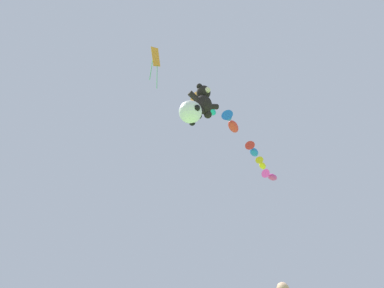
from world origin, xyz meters
TOP-DOWN VIEW (x-y plane):
  - teddy_bear_kite at (-0.23, 2.89)m, footprint 1.87×0.82m
  - soccer_ball_kite at (-1.10, 2.81)m, footprint 1.15×1.14m
  - fish_kite_teal at (1.11, 4.45)m, footprint 2.14×1.15m
  - fish_kite_crimson at (4.12, 5.19)m, footprint 2.23×1.67m
  - fish_kite_cobalt at (6.94, 5.91)m, footprint 1.80×1.32m
  - fish_kite_goldfin at (9.31, 7.06)m, footprint 1.77×1.29m
  - fish_kite_magenta at (11.69, 8.10)m, footprint 1.80×0.95m
  - diamond_kite at (-2.60, 3.81)m, footprint 1.04×0.85m

SIDE VIEW (x-z plane):
  - soccer_ball_kite at x=-1.10m, z-range 8.26..9.32m
  - teddy_bear_kite at x=-0.23m, z-range 9.02..10.91m
  - fish_kite_magenta at x=11.69m, z-range 10.58..11.38m
  - fish_kite_cobalt at x=6.94m, z-range 10.66..11.38m
  - fish_kite_goldfin at x=9.31m, z-range 10.73..11.36m
  - fish_kite_teal at x=1.11m, z-range 11.08..11.76m
  - fish_kite_crimson at x=4.12m, z-range 11.47..12.26m
  - diamond_kite at x=-2.60m, z-range 10.72..13.56m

